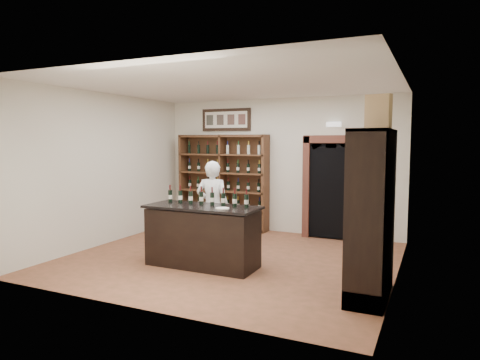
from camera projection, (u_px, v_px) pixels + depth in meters
name	position (u px, v px, depth m)	size (l,w,h in m)	color
floor	(230.00, 258.00, 7.49)	(5.50, 5.50, 0.00)	#95533B
ceiling	(229.00, 85.00, 7.22)	(5.50, 5.50, 0.00)	white
wall_back	(278.00, 166.00, 9.62)	(5.50, 0.04, 3.00)	silver
wall_left	(106.00, 169.00, 8.50)	(0.04, 5.00, 3.00)	silver
wall_right	(399.00, 179.00, 6.21)	(0.04, 5.00, 3.00)	silver
wine_shelf	(224.00, 182.00, 10.05)	(2.20, 0.38, 2.20)	#4F291B
framed_picture	(226.00, 120.00, 10.04)	(1.25, 0.04, 0.52)	black
arched_doorway	(332.00, 185.00, 8.97)	(1.17, 0.35, 2.17)	black
emergency_light	(334.00, 124.00, 8.94)	(0.30, 0.10, 0.10)	white
tasting_counter	(203.00, 236.00, 6.99)	(1.88, 0.78, 1.00)	black
counter_bottle_0	(170.00, 196.00, 7.37)	(0.07, 0.07, 0.30)	black
counter_bottle_1	(180.00, 197.00, 7.28)	(0.07, 0.07, 0.30)	black
counter_bottle_2	(191.00, 197.00, 7.20)	(0.07, 0.07, 0.30)	black
counter_bottle_3	(201.00, 198.00, 7.11)	(0.07, 0.07, 0.30)	black
counter_bottle_4	(212.00, 199.00, 7.02)	(0.07, 0.07, 0.30)	black
counter_bottle_5	(223.00, 199.00, 6.94)	(0.07, 0.07, 0.30)	black
counter_bottle_6	(235.00, 200.00, 6.85)	(0.07, 0.07, 0.30)	black
counter_bottle_7	(246.00, 201.00, 6.77)	(0.07, 0.07, 0.30)	black
side_cabinet	(373.00, 241.00, 5.56)	(0.48, 1.20, 2.20)	black
shopkeeper	(213.00, 206.00, 7.91)	(0.62, 0.40, 1.69)	white
plate	(222.00, 208.00, 6.63)	(0.21, 0.21, 0.02)	silver
wine_crate	(378.00, 112.00, 5.63)	(0.33, 0.13, 0.46)	tan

